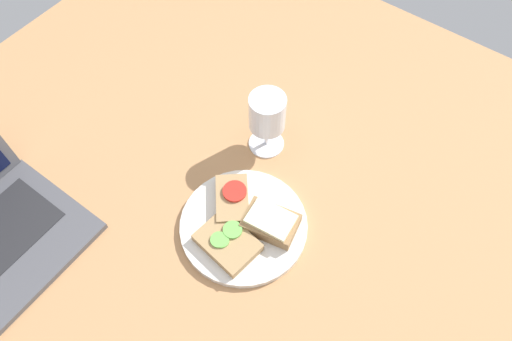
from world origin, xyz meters
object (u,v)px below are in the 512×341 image
Objects in this scene: plate at (244,226)px; sandwich_with_tomato at (233,199)px; sandwich_with_cheese at (271,222)px; wine_glass at (268,116)px; sandwich_with_cucumber at (227,242)px.

plate is 5.52cm from sandwich_with_tomato.
sandwich_with_cheese is 20.92cm from wine_glass.
plate is at bearing 122.35° from sandwich_with_cheese.
sandwich_with_cucumber is at bearing 151.88° from sandwich_with_cheese.
sandwich_with_cheese is 8.85cm from sandwich_with_tomato.
plate is 1.68× the size of wine_glass.
sandwich_with_tomato is 8.87cm from sandwich_with_cucumber.
plate is 5.34cm from sandwich_with_cucumber.
sandwich_with_cucumber is (-7.53, -4.69, -0.23)cm from sandwich_with_tomato.
plate is 2.18× the size of sandwich_with_cheese.
sandwich_with_cucumber reaches higher than plate.
wine_glass reaches higher than plate.
sandwich_with_tomato reaches higher than sandwich_with_cucumber.
sandwich_with_tomato is 0.99× the size of sandwich_with_cucumber.
wine_glass is (18.37, 7.76, 9.12)cm from plate.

